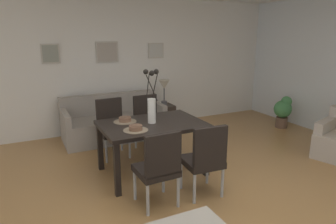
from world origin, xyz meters
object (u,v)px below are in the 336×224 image
sofa (113,123)px  potted_plant (283,110)px  dining_chair_far_right (148,120)px  bowl_near_left (136,127)px  dining_table (152,129)px  table_lamp (164,87)px  dining_chair_near_right (112,125)px  framed_picture_right (156,51)px  centerpiece_vase (152,103)px  framed_picture_left (50,54)px  side_table (164,117)px  bowl_near_right (125,119)px  framed_picture_center (107,52)px  dining_chair_far_left (205,157)px  dining_chair_near_left (159,166)px

sofa → potted_plant: (3.36, -0.94, 0.09)m
dining_chair_far_right → bowl_near_left: (-0.62, -1.09, 0.27)m
dining_table → table_lamp: table_lamp is taller
dining_chair_near_right → framed_picture_right: 2.16m
centerpiece_vase → framed_picture_right: framed_picture_right is taller
framed_picture_left → side_table: bearing=-12.9°
sofa → side_table: sofa is taller
bowl_near_right → table_lamp: table_lamp is taller
side_table → framed_picture_left: framed_picture_left is taller
dining_chair_near_right → sofa: size_ratio=0.50×
bowl_near_right → framed_picture_center: size_ratio=0.39×
centerpiece_vase → framed_picture_center: (-0.00, 2.17, 0.55)m
bowl_near_left → dining_table: bearing=34.3°
dining_chair_near_right → framed_picture_right: framed_picture_right is taller
dining_chair_far_left → framed_picture_right: 3.32m
framed_picture_right → bowl_near_left: bearing=-119.4°
dining_table → centerpiece_vase: centerpiece_vase is taller
framed_picture_left → framed_picture_center: size_ratio=0.81×
side_table → potted_plant: (2.29, -0.96, 0.11)m
bowl_near_left → potted_plant: size_ratio=0.25×
framed_picture_right → dining_table: bearing=-115.4°
dining_table → framed_picture_center: bearing=90.0°
dining_chair_far_right → framed_picture_center: 1.70m
dining_chair_near_left → potted_plant: bearing=24.3°
dining_chair_far_left → table_lamp: 2.71m
sofa → framed_picture_left: size_ratio=5.20×
dining_chair_near_left → framed_picture_center: size_ratio=2.11×
dining_chair_near_right → framed_picture_left: bearing=118.5°
dining_chair_near_left → potted_plant: (3.57, 1.61, -0.14)m
bowl_near_left → table_lamp: 2.33m
sofa → dining_chair_near_right: bearing=-106.9°
framed_picture_center → potted_plant: framed_picture_center is taller
dining_chair_far_right → framed_picture_right: 1.83m
centerpiece_vase → framed_picture_left: 2.47m
dining_chair_near_right → centerpiece_vase: 1.07m
sofa → bowl_near_left: bearing=-97.0°
centerpiece_vase → bowl_near_right: centerpiece_vase is taller
dining_table → potted_plant: dining_table is taller
framed_picture_center → centerpiece_vase: bearing=-90.0°
centerpiece_vase → bowl_near_left: centerpiece_vase is taller
dining_chair_near_left → potted_plant: size_ratio=1.37×
dining_chair_near_right → dining_chair_far_left: 1.87m
dining_chair_far_right → potted_plant: 2.99m
bowl_near_left → dining_chair_near_right: bearing=90.6°
centerpiece_vase → table_lamp: centerpiece_vase is taller
centerpiece_vase → bowl_near_left: bearing=-145.6°
dining_chair_far_right → table_lamp: size_ratio=1.80×
framed_picture_right → side_table: bearing=-94.3°
dining_table → framed_picture_right: (1.03, 2.17, 0.92)m
dining_table → side_table: bearing=59.7°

